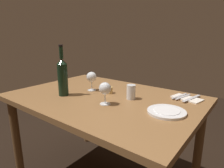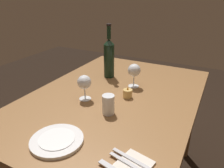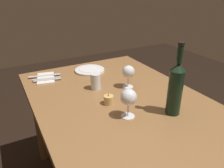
% 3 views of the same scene
% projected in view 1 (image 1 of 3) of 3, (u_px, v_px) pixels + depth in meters
% --- Properties ---
extents(dining_table, '(1.30, 0.90, 0.74)m').
position_uv_depth(dining_table, '(104.00, 108.00, 1.39)').
color(dining_table, olive).
rests_on(dining_table, ground).
extents(wine_glass_left, '(0.08, 0.08, 0.14)m').
position_uv_depth(wine_glass_left, '(105.00, 89.00, 1.18)').
color(wine_glass_left, white).
rests_on(wine_glass_left, dining_table).
extents(wine_glass_right, '(0.08, 0.08, 0.15)m').
position_uv_depth(wine_glass_right, '(92.00, 77.00, 1.48)').
color(wine_glass_right, white).
rests_on(wine_glass_right, dining_table).
extents(wine_bottle, '(0.07, 0.07, 0.36)m').
position_uv_depth(wine_bottle, '(63.00, 76.00, 1.35)').
color(wine_bottle, black).
rests_on(wine_bottle, dining_table).
extents(water_tumbler, '(0.06, 0.06, 0.10)m').
position_uv_depth(water_tumbler, '(131.00, 93.00, 1.29)').
color(water_tumbler, white).
rests_on(water_tumbler, dining_table).
extents(votive_candle, '(0.05, 0.05, 0.07)m').
position_uv_depth(votive_candle, '(109.00, 90.00, 1.43)').
color(votive_candle, '#DBB266').
rests_on(votive_candle, dining_table).
extents(dinner_plate, '(0.21, 0.21, 0.02)m').
position_uv_depth(dinner_plate, '(167.00, 112.00, 1.07)').
color(dinner_plate, white).
rests_on(dinner_plate, dining_table).
extents(folded_napkin, '(0.21, 0.15, 0.01)m').
position_uv_depth(folded_napkin, '(187.00, 98.00, 1.30)').
color(folded_napkin, silver).
rests_on(folded_napkin, dining_table).
extents(fork_inner, '(0.05, 0.18, 0.00)m').
position_uv_depth(fork_inner, '(183.00, 97.00, 1.32)').
color(fork_inner, silver).
rests_on(fork_inner, folded_napkin).
extents(fork_outer, '(0.05, 0.18, 0.00)m').
position_uv_depth(fork_outer, '(180.00, 96.00, 1.33)').
color(fork_outer, silver).
rests_on(fork_outer, folded_napkin).
extents(table_knife, '(0.07, 0.21, 0.00)m').
position_uv_depth(table_knife, '(192.00, 98.00, 1.29)').
color(table_knife, silver).
rests_on(table_knife, folded_napkin).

